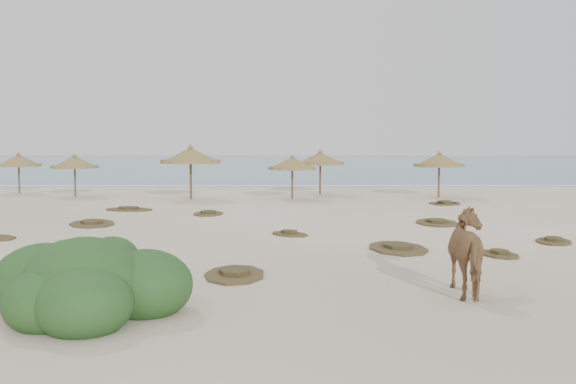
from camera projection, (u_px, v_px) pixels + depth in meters
name	position (u px, v px, depth m)	size (l,w,h in m)	color
ground	(331.00, 247.00, 18.83)	(160.00, 160.00, 0.00)	beige
ocean	(295.00, 163.00, 93.59)	(200.00, 100.00, 0.01)	#2B6083
foam_line	(305.00, 186.00, 44.75)	(70.00, 0.60, 0.01)	white
palapa_0	(19.00, 161.00, 38.28)	(2.89, 2.89, 2.49)	brown
palapa_1	(75.00, 163.00, 36.07)	(3.09, 3.09, 2.47)	brown
palapa_2	(191.00, 156.00, 34.31)	(4.16, 4.16, 2.99)	brown
palapa_3	(292.00, 164.00, 34.54)	(2.69, 2.69, 2.45)	brown
palapa_4	(320.00, 159.00, 37.74)	(2.89, 2.89, 2.67)	brown
palapa_5	(439.00, 161.00, 35.54)	(3.55, 3.55, 2.62)	brown
horse	(473.00, 252.00, 12.95)	(0.93, 2.05, 1.73)	olive
bush	(87.00, 286.00, 11.38)	(3.67, 3.23, 1.64)	#2D5022
scrub_1	(92.00, 223.00, 24.01)	(2.34, 2.93, 0.16)	brown
scrub_2	(290.00, 234.00, 21.29)	(1.66, 1.69, 0.16)	brown
scrub_3	(437.00, 222.00, 24.29)	(1.67, 2.50, 0.16)	brown
scrub_4	(554.00, 241.00, 19.74)	(1.55, 1.88, 0.16)	brown
scrub_6	(129.00, 209.00, 29.01)	(2.60, 2.06, 0.16)	brown
scrub_7	(444.00, 203.00, 32.00)	(1.93, 1.56, 0.16)	brown
scrub_9	(398.00, 248.00, 18.47)	(1.85, 2.67, 0.16)	brown
scrub_10	(447.00, 204.00, 31.53)	(1.95, 1.90, 0.16)	brown
scrub_11	(235.00, 274.00, 14.82)	(1.43, 2.18, 0.16)	brown
scrub_12	(499.00, 254.00, 17.46)	(1.16, 1.56, 0.16)	brown
scrub_13	(208.00, 213.00, 27.32)	(1.31, 1.97, 0.16)	brown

